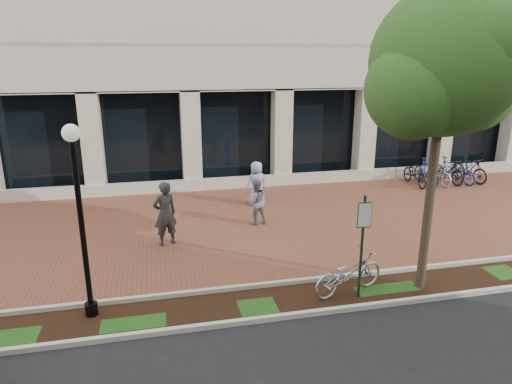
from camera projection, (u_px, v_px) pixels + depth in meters
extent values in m
plane|color=black|center=(264.00, 223.00, 15.86)|extent=(120.00, 120.00, 0.00)
cube|color=brown|center=(264.00, 222.00, 15.86)|extent=(40.00, 9.00, 0.01)
cube|color=black|center=(315.00, 297.00, 10.95)|extent=(40.00, 1.50, 0.01)
cube|color=beige|center=(305.00, 281.00, 11.64)|extent=(40.00, 0.12, 0.12)
cube|color=beige|center=(326.00, 311.00, 10.23)|extent=(40.00, 0.12, 0.12)
cube|color=black|center=(234.00, 136.00, 20.50)|extent=(40.00, 0.15, 4.20)
cube|color=beige|center=(239.00, 182.00, 20.00)|extent=(40.00, 0.25, 0.50)
cube|color=beige|center=(237.00, 139.00, 19.84)|extent=(0.80, 0.80, 4.20)
cube|color=#163C20|center=(361.00, 248.00, 10.62)|extent=(0.05, 0.05, 2.55)
cube|color=#175C22|center=(364.00, 215.00, 10.36)|extent=(0.34, 0.02, 0.62)
cube|color=silver|center=(365.00, 215.00, 10.34)|extent=(0.30, 0.01, 0.56)
cylinder|color=black|center=(91.00, 309.00, 10.15)|extent=(0.28, 0.28, 0.30)
cylinder|color=black|center=(83.00, 233.00, 9.63)|extent=(0.12, 0.12, 3.95)
sphere|color=silver|center=(71.00, 133.00, 9.03)|extent=(0.36, 0.36, 0.36)
cylinder|color=#483B29|center=(428.00, 215.00, 10.91)|extent=(0.22, 0.22, 3.81)
sphere|color=#264A17|center=(445.00, 61.00, 9.89)|extent=(3.28, 3.28, 3.28)
sphere|color=#264A17|center=(469.00, 83.00, 10.53)|extent=(2.30, 2.30, 2.30)
sphere|color=#264A17|center=(415.00, 90.00, 9.66)|extent=(2.14, 2.14, 2.14)
imported|color=#BABBBF|center=(349.00, 273.00, 11.02)|extent=(2.11, 1.24, 1.05)
imported|color=#29292E|center=(165.00, 214.00, 13.75)|extent=(0.85, 0.71, 2.00)
imported|color=slate|center=(256.00, 202.00, 15.53)|extent=(0.86, 0.71, 1.60)
imported|color=#899ACC|center=(257.00, 183.00, 17.54)|extent=(0.95, 0.73, 1.72)
cylinder|color=#BBBBC0|center=(396.00, 179.00, 19.97)|extent=(0.11, 0.11, 0.82)
sphere|color=#BBBBC0|center=(396.00, 168.00, 19.84)|extent=(0.12, 0.12, 0.12)
imported|color=black|center=(415.00, 174.00, 20.33)|extent=(0.81, 2.05, 1.06)
imported|color=navy|center=(427.00, 172.00, 20.43)|extent=(0.56, 1.96, 1.17)
imported|color=silver|center=(437.00, 172.00, 20.56)|extent=(0.80, 2.05, 1.06)
imported|color=black|center=(448.00, 170.00, 20.66)|extent=(0.75, 2.00, 1.17)
imported|color=#213397|center=(459.00, 171.00, 20.80)|extent=(1.00, 2.10, 1.06)
imported|color=black|center=(469.00, 169.00, 20.89)|extent=(0.94, 2.03, 1.17)
cylinder|color=#BBBBC0|center=(442.00, 175.00, 20.66)|extent=(0.04, 0.04, 0.80)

